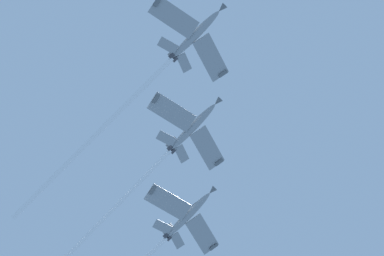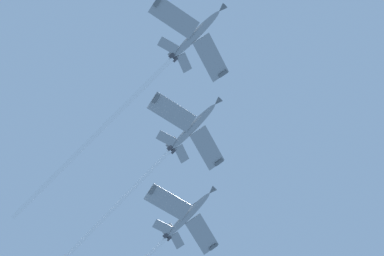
# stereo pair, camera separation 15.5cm
# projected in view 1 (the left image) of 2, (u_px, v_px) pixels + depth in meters

# --- Properties ---
(jet_lead) EXTENTS (19.87, 49.11, 23.63)m
(jet_lead) POSITION_uv_depth(u_px,v_px,m) (152.00, 78.00, 142.72)
(jet_lead) COLOR gray
(jet_second) EXTENTS (19.87, 52.31, 26.68)m
(jet_second) POSITION_uv_depth(u_px,v_px,m) (151.00, 170.00, 148.23)
(jet_second) COLOR gray
(jet_third) EXTENTS (19.88, 51.72, 26.11)m
(jet_third) POSITION_uv_depth(u_px,v_px,m) (148.00, 256.00, 153.69)
(jet_third) COLOR gray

